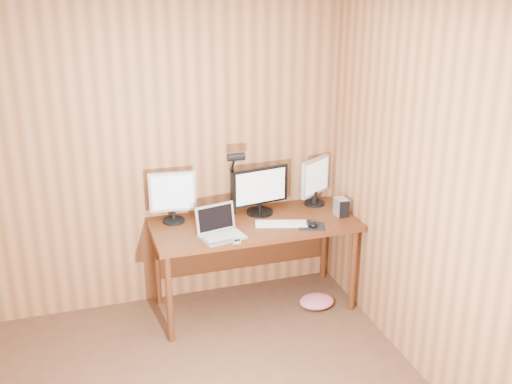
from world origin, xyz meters
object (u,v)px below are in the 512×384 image
hard_drive (341,207)px  desk_lamp (234,174)px  monitor_left (173,196)px  phone (237,240)px  mouse (312,224)px  laptop (219,229)px  desk (251,233)px  monitor_right (315,180)px  speaker (314,198)px  keyboard (281,224)px  monitor_center (260,190)px

hard_drive → desk_lamp: (-0.83, 0.23, 0.29)m
monitor_left → phone: 0.66m
mouse → laptop: bearing=-172.6°
desk → laptop: 0.44m
desk → monitor_right: (0.60, 0.14, 0.34)m
desk_lamp → speaker: bearing=18.4°
speaker → monitor_left: bearing=-179.8°
desk_lamp → monitor_left: bearing=-169.9°
hard_drive → desk_lamp: bearing=165.6°
keyboard → desk_lamp: desk_lamp is taller
laptop → desk_lamp: 0.49m
speaker → desk_lamp: bearing=-176.5°
monitor_right → hard_drive: monitor_right is taller
keyboard → speaker: size_ratio=3.40×
monitor_left → laptop: monitor_left is taller
monitor_left → keyboard: (0.79, -0.31, -0.21)m
speaker → laptop: bearing=-158.3°
desk → mouse: size_ratio=13.46×
monitor_center → monitor_left: size_ratio=1.20×
hard_drive → speaker: 0.30m
desk → keyboard: keyboard is taller
desk → hard_drive: 0.75m
keyboard → phone: size_ratio=3.44×
keyboard → desk_lamp: size_ratio=0.71×
monitor_right → desk_lamp: desk_lamp is taller
monitor_left → speaker: size_ratio=3.32×
laptop → mouse: size_ratio=3.00×
hard_drive → desk_lamp: 0.91m
laptop → speaker: bearing=9.2°
speaker → desk_lamp: (-0.71, -0.04, 0.30)m
desk → monitor_center: (0.10, 0.09, 0.32)m
desk → monitor_left: monitor_left is taller
speaker → monitor_right: bearing=49.1°
monitor_right → desk: bearing=159.5°
mouse → hard_drive: (0.31, 0.14, 0.05)m
monitor_right → hard_drive: size_ratio=2.87×
keyboard → desk_lamp: bearing=155.0°
monitor_left → phone: size_ratio=3.37×
monitor_center → monitor_right: bearing=-3.9°
desk → mouse: bearing=-35.8°
monitor_center → speaker: bearing=-5.1°
hard_drive → speaker: (-0.12, 0.27, -0.01)m
monitor_left → monitor_right: bearing=7.1°
monitor_right → laptop: bearing=168.7°
monitor_center → monitor_right: monitor_right is taller
monitor_center → laptop: 0.55m
laptop → hard_drive: laptop is taller
monitor_center → phone: 0.59m
monitor_right → keyboard: 0.56m
hard_drive → phone: 0.96m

